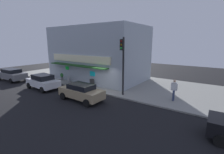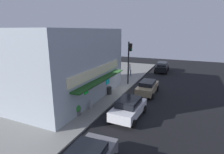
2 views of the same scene
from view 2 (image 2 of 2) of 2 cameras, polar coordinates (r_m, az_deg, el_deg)
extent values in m
plane|color=black|center=(21.05, 4.75, -4.57)|extent=(53.21, 53.21, 0.00)
cube|color=gray|center=(23.04, -7.11, -2.75)|extent=(35.48, 10.01, 0.13)
cube|color=#9EA8B2|center=(19.01, -14.26, 4.14)|extent=(12.45, 7.24, 6.93)
cube|color=beige|center=(17.11, -4.31, 1.93)|extent=(9.47, 0.16, 0.83)
cube|color=#194719|center=(17.14, -3.23, -0.71)|extent=(8.97, 0.90, 0.12)
cube|color=#19E53F|center=(15.63, -8.10, -4.51)|extent=(0.58, 0.08, 0.43)
cube|color=#19D8E5|center=(19.37, -1.32, -1.40)|extent=(0.72, 0.08, 0.54)
cylinder|color=black|center=(22.94, 5.20, 4.33)|extent=(0.18, 0.18, 5.40)
cube|color=black|center=(22.59, 5.92, 9.34)|extent=(0.32, 0.28, 0.95)
sphere|color=maroon|center=(22.52, 6.31, 10.08)|extent=(0.18, 0.18, 0.18)
sphere|color=brown|center=(22.54, 6.29, 9.32)|extent=(0.18, 0.18, 0.18)
sphere|color=#1ED83F|center=(22.57, 6.27, 8.57)|extent=(0.18, 0.18, 0.18)
cylinder|color=#B2B2B7|center=(16.37, -6.69, -8.83)|extent=(0.26, 0.26, 0.58)
sphere|color=#B2B2B7|center=(16.23, -6.73, -7.66)|extent=(0.22, 0.22, 0.22)
cylinder|color=#B2B2B7|center=(16.21, -7.03, -8.97)|extent=(0.12, 0.10, 0.10)
cylinder|color=#B2B2B7|center=(16.51, -6.36, -8.50)|extent=(0.12, 0.10, 0.10)
cylinder|color=#2D2D2D|center=(19.64, -0.87, -4.28)|extent=(0.52, 0.52, 0.83)
cylinder|color=navy|center=(27.86, 5.26, 1.46)|extent=(0.18, 0.18, 0.91)
cylinder|color=navy|center=(27.81, 5.92, 1.42)|extent=(0.18, 0.18, 0.91)
cube|color=silver|center=(27.67, 5.63, 3.03)|extent=(0.43, 0.30, 0.67)
sphere|color=tan|center=(27.58, 5.65, 4.00)|extent=(0.22, 0.22, 0.22)
cylinder|color=silver|center=(27.46, 5.55, 2.87)|extent=(0.11, 0.11, 0.60)
cylinder|color=silver|center=(27.89, 5.70, 3.05)|extent=(0.11, 0.11, 0.60)
cylinder|color=#59595B|center=(15.31, -10.79, -11.19)|extent=(0.48, 0.48, 0.35)
sphere|color=#2D7A33|center=(15.13, -10.86, -9.75)|extent=(0.58, 0.58, 0.58)
cylinder|color=brown|center=(18.59, -6.36, -6.11)|extent=(0.46, 0.46, 0.44)
sphere|color=#1E6628|center=(18.43, -6.40, -4.73)|extent=(0.59, 0.59, 0.59)
cube|color=black|center=(31.80, 15.54, 2.90)|extent=(4.53, 1.94, 0.82)
cube|color=black|center=(31.68, 15.62, 4.08)|extent=(2.46, 1.59, 0.51)
cylinder|color=black|center=(33.51, 14.28, 2.84)|extent=(0.65, 0.24, 0.64)
cylinder|color=black|center=(33.33, 17.35, 2.57)|extent=(0.65, 0.24, 0.64)
cylinder|color=black|center=(30.47, 13.46, 1.74)|extent=(0.65, 0.24, 0.64)
cylinder|color=black|center=(30.28, 16.83, 1.43)|extent=(0.65, 0.24, 0.64)
cube|color=#9E8966|center=(20.40, 11.17, -3.40)|extent=(4.22, 1.73, 0.74)
cube|color=black|center=(20.23, 11.25, -1.82)|extent=(2.28, 1.45, 0.43)
cylinder|color=black|center=(22.06, 9.85, -2.96)|extent=(0.64, 0.22, 0.64)
cylinder|color=black|center=(21.74, 14.20, -3.47)|extent=(0.64, 0.22, 0.64)
cylinder|color=black|center=(19.36, 7.65, -5.39)|extent=(0.64, 0.22, 0.64)
cylinder|color=black|center=(18.99, 12.60, -6.03)|extent=(0.64, 0.22, 0.64)
cylinder|color=black|center=(11.06, -9.12, -22.14)|extent=(0.65, 0.24, 0.64)
cube|color=silver|center=(14.88, 5.27, -10.14)|extent=(4.12, 2.04, 0.74)
cube|color=black|center=(14.62, 5.33, -7.88)|extent=(2.25, 1.66, 0.53)
cylinder|color=black|center=(16.54, 3.96, -8.87)|extent=(0.65, 0.25, 0.64)
cylinder|color=black|center=(16.00, 10.26, -9.92)|extent=(0.65, 0.25, 0.64)
cylinder|color=black|center=(14.20, -0.49, -12.99)|extent=(0.65, 0.25, 0.64)
cylinder|color=black|center=(13.57, 6.82, -14.51)|extent=(0.65, 0.25, 0.64)
camera|label=1|loc=(29.61, 34.68, 8.46)|focal=25.64mm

